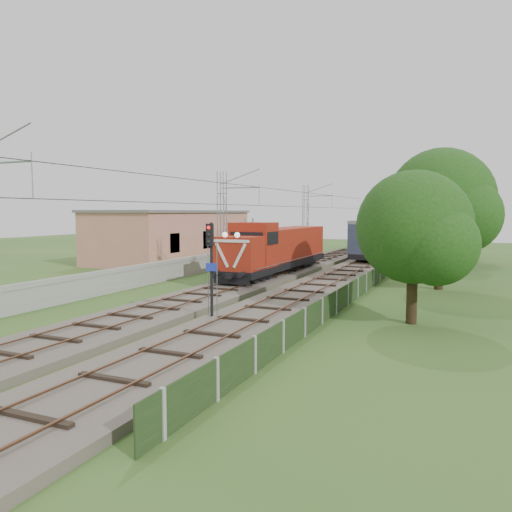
% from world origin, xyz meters
% --- Properties ---
extents(ground, '(140.00, 140.00, 0.00)m').
position_xyz_m(ground, '(0.00, 0.00, 0.00)').
color(ground, '#2A501E').
rests_on(ground, ground).
extents(track_main, '(4.20, 70.00, 0.45)m').
position_xyz_m(track_main, '(0.00, 7.00, 0.18)').
color(track_main, '#6B6054').
rests_on(track_main, ground).
extents(track_side, '(4.20, 80.00, 0.45)m').
position_xyz_m(track_side, '(5.00, 20.00, 0.18)').
color(track_side, '#6B6054').
rests_on(track_side, ground).
extents(catenary, '(3.31, 70.00, 8.00)m').
position_xyz_m(catenary, '(-2.95, 12.00, 4.05)').
color(catenary, gray).
rests_on(catenary, ground).
extents(boundary_wall, '(0.25, 40.00, 1.50)m').
position_xyz_m(boundary_wall, '(-6.50, 12.00, 0.75)').
color(boundary_wall, '#9E9E99').
rests_on(boundary_wall, ground).
extents(station_building, '(8.40, 20.40, 5.22)m').
position_xyz_m(station_building, '(-15.00, 24.00, 2.63)').
color(station_building, '#B66E62').
rests_on(station_building, ground).
extents(fence, '(0.12, 32.00, 1.20)m').
position_xyz_m(fence, '(8.00, 3.00, 0.60)').
color(fence, black).
rests_on(fence, ground).
extents(locomotive, '(2.90, 16.55, 4.20)m').
position_xyz_m(locomotive, '(0.00, 15.51, 2.18)').
color(locomotive, black).
rests_on(locomotive, ground).
extents(coach_rake, '(3.10, 115.89, 3.58)m').
position_xyz_m(coach_rake, '(5.00, 82.49, 2.56)').
color(coach_rake, black).
rests_on(coach_rake, ground).
extents(signal_post, '(0.50, 0.39, 4.57)m').
position_xyz_m(signal_post, '(3.31, -1.24, 3.14)').
color(signal_post, black).
rests_on(signal_post, ground).
extents(tree_a, '(5.33, 5.08, 6.91)m').
position_xyz_m(tree_a, '(11.74, 2.27, 4.31)').
color(tree_a, '#342815').
rests_on(tree_a, ground).
extents(tree_b, '(7.05, 6.71, 9.14)m').
position_xyz_m(tree_b, '(12.22, 13.43, 5.70)').
color(tree_b, '#342815').
rests_on(tree_b, ground).
extents(tree_c, '(7.38, 7.02, 9.56)m').
position_xyz_m(tree_c, '(10.27, 27.71, 5.96)').
color(tree_c, '#342815').
rests_on(tree_c, ground).
extents(tree_d, '(7.10, 6.76, 9.20)m').
position_xyz_m(tree_d, '(11.60, 34.29, 5.74)').
color(tree_d, '#342815').
rests_on(tree_d, ground).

